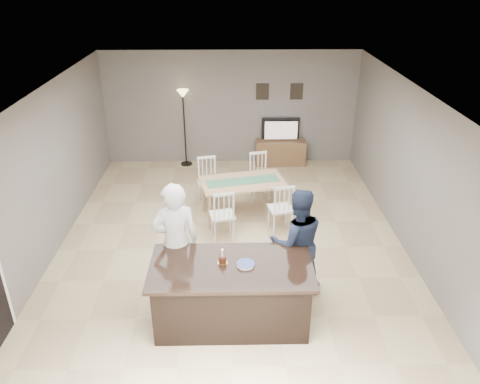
{
  "coord_description": "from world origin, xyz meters",
  "views": [
    {
      "loc": [
        0.02,
        -6.87,
        4.46
      ],
      "look_at": [
        0.14,
        -0.3,
        1.24
      ],
      "focal_mm": 35.0,
      "sensor_mm": 36.0,
      "label": 1
    }
  ],
  "objects_px": {
    "dining_table": "(243,187)",
    "woman": "(176,242)",
    "man": "(297,242)",
    "floor_lamp": "(183,107)",
    "kitchen_island": "(231,293)",
    "plate_stack": "(245,264)",
    "television": "(281,130)",
    "birthday_cake": "(223,259)",
    "tv_console": "(280,153)"
  },
  "relations": [
    {
      "from": "dining_table",
      "to": "woman",
      "type": "bearing_deg",
      "value": -124.92
    },
    {
      "from": "man",
      "to": "dining_table",
      "type": "xyz_separation_m",
      "value": [
        -0.73,
        2.31,
        -0.22
      ]
    },
    {
      "from": "dining_table",
      "to": "floor_lamp",
      "type": "bearing_deg",
      "value": 104.38
    },
    {
      "from": "kitchen_island",
      "to": "plate_stack",
      "type": "height_order",
      "value": "plate_stack"
    },
    {
      "from": "television",
      "to": "floor_lamp",
      "type": "height_order",
      "value": "floor_lamp"
    },
    {
      "from": "floor_lamp",
      "to": "woman",
      "type": "bearing_deg",
      "value": -86.43
    },
    {
      "from": "birthday_cake",
      "to": "plate_stack",
      "type": "height_order",
      "value": "birthday_cake"
    },
    {
      "from": "kitchen_island",
      "to": "birthday_cake",
      "type": "xyz_separation_m",
      "value": [
        -0.11,
        0.07,
        0.5
      ]
    },
    {
      "from": "dining_table",
      "to": "floor_lamp",
      "type": "xyz_separation_m",
      "value": [
        -1.32,
        2.61,
        0.82
      ]
    },
    {
      "from": "floor_lamp",
      "to": "television",
      "type": "bearing_deg",
      "value": 1.25
    },
    {
      "from": "woman",
      "to": "dining_table",
      "type": "xyz_separation_m",
      "value": [
        1.01,
        2.43,
        -0.31
      ]
    },
    {
      "from": "tv_console",
      "to": "plate_stack",
      "type": "bearing_deg",
      "value": -100.31
    },
    {
      "from": "tv_console",
      "to": "floor_lamp",
      "type": "xyz_separation_m",
      "value": [
        -2.3,
        0.02,
        1.13
      ]
    },
    {
      "from": "tv_console",
      "to": "dining_table",
      "type": "bearing_deg",
      "value": -110.67
    },
    {
      "from": "birthday_cake",
      "to": "floor_lamp",
      "type": "bearing_deg",
      "value": 100.11
    },
    {
      "from": "plate_stack",
      "to": "floor_lamp",
      "type": "bearing_deg",
      "value": 102.95
    },
    {
      "from": "birthday_cake",
      "to": "dining_table",
      "type": "relative_size",
      "value": 0.11
    },
    {
      "from": "woman",
      "to": "birthday_cake",
      "type": "xyz_separation_m",
      "value": [
        0.67,
        -0.48,
        0.03
      ]
    },
    {
      "from": "woman",
      "to": "man",
      "type": "height_order",
      "value": "woman"
    },
    {
      "from": "dining_table",
      "to": "floor_lamp",
      "type": "relative_size",
      "value": 1.11
    },
    {
      "from": "television",
      "to": "tv_console",
      "type": "bearing_deg",
      "value": 90.0
    },
    {
      "from": "woman",
      "to": "plate_stack",
      "type": "distance_m",
      "value": 1.12
    },
    {
      "from": "tv_console",
      "to": "plate_stack",
      "type": "distance_m",
      "value": 5.7
    },
    {
      "from": "kitchen_island",
      "to": "man",
      "type": "bearing_deg",
      "value": 35.12
    },
    {
      "from": "plate_stack",
      "to": "floor_lamp",
      "type": "height_order",
      "value": "floor_lamp"
    },
    {
      "from": "kitchen_island",
      "to": "birthday_cake",
      "type": "bearing_deg",
      "value": 149.31
    },
    {
      "from": "woman",
      "to": "television",
      "type": "bearing_deg",
      "value": -125.66
    },
    {
      "from": "tv_console",
      "to": "television",
      "type": "height_order",
      "value": "television"
    },
    {
      "from": "woman",
      "to": "man",
      "type": "xyz_separation_m",
      "value": [
        1.73,
        0.12,
        -0.09
      ]
    },
    {
      "from": "tv_console",
      "to": "floor_lamp",
      "type": "relative_size",
      "value": 0.65
    },
    {
      "from": "woman",
      "to": "plate_stack",
      "type": "bearing_deg",
      "value": 136.03
    },
    {
      "from": "woman",
      "to": "floor_lamp",
      "type": "height_order",
      "value": "floor_lamp"
    },
    {
      "from": "kitchen_island",
      "to": "man",
      "type": "height_order",
      "value": "man"
    },
    {
      "from": "birthday_cake",
      "to": "woman",
      "type": "bearing_deg",
      "value": 144.25
    },
    {
      "from": "floor_lamp",
      "to": "tv_console",
      "type": "bearing_deg",
      "value": -0.5
    },
    {
      "from": "television",
      "to": "plate_stack",
      "type": "distance_m",
      "value": 5.73
    },
    {
      "from": "television",
      "to": "plate_stack",
      "type": "bearing_deg",
      "value": 79.82
    },
    {
      "from": "tv_console",
      "to": "floor_lamp",
      "type": "height_order",
      "value": "floor_lamp"
    },
    {
      "from": "plate_stack",
      "to": "dining_table",
      "type": "distance_m",
      "value": 2.99
    },
    {
      "from": "kitchen_island",
      "to": "plate_stack",
      "type": "distance_m",
      "value": 0.5
    },
    {
      "from": "man",
      "to": "floor_lamp",
      "type": "relative_size",
      "value": 0.9
    },
    {
      "from": "man",
      "to": "plate_stack",
      "type": "distance_m",
      "value": 1.02
    },
    {
      "from": "woman",
      "to": "birthday_cake",
      "type": "bearing_deg",
      "value": 129.89
    },
    {
      "from": "floor_lamp",
      "to": "kitchen_island",
      "type": "bearing_deg",
      "value": -78.88
    },
    {
      "from": "plate_stack",
      "to": "man",
      "type": "bearing_deg",
      "value": 41.26
    },
    {
      "from": "kitchen_island",
      "to": "tv_console",
      "type": "height_order",
      "value": "kitchen_island"
    },
    {
      "from": "woman",
      "to": "birthday_cake",
      "type": "height_order",
      "value": "woman"
    },
    {
      "from": "man",
      "to": "floor_lamp",
      "type": "distance_m",
      "value": 5.37
    },
    {
      "from": "woman",
      "to": "dining_table",
      "type": "height_order",
      "value": "woman"
    },
    {
      "from": "tv_console",
      "to": "kitchen_island",
      "type": "bearing_deg",
      "value": -102.16
    }
  ]
}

